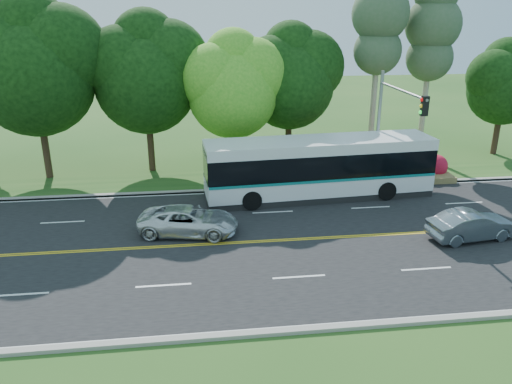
{
  "coord_description": "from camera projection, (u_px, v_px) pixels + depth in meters",
  "views": [
    {
      "loc": [
        -4.48,
        -21.18,
        10.39
      ],
      "look_at": [
        -1.6,
        2.0,
        1.78
      ],
      "focal_mm": 35.0,
      "sensor_mm": 36.0,
      "label": 1
    }
  ],
  "objects": [
    {
      "name": "suv",
      "position": [
        189.0,
        221.0,
        24.27
      ],
      "size": [
        5.14,
        3.07,
        1.34
      ],
      "primitive_type": "imported",
      "rotation": [
        0.0,
        0.0,
        1.39
      ],
      "color": "white",
      "rests_on": "road"
    },
    {
      "name": "ground",
      "position": [
        294.0,
        240.0,
        23.83
      ],
      "size": [
        120.0,
        120.0,
        0.0
      ],
      "primitive_type": "plane",
      "color": "#25501A",
      "rests_on": "ground"
    },
    {
      "name": "road",
      "position": [
        294.0,
        240.0,
        23.83
      ],
      "size": [
        60.0,
        14.0,
        0.02
      ],
      "primitive_type": "cube",
      "color": "black",
      "rests_on": "ground"
    },
    {
      "name": "lane_markings",
      "position": [
        292.0,
        239.0,
        23.81
      ],
      "size": [
        57.6,
        13.82,
        0.0
      ],
      "color": "gold",
      "rests_on": "road"
    },
    {
      "name": "transit_bus",
      "position": [
        319.0,
        169.0,
        28.72
      ],
      "size": [
        13.27,
        3.75,
        3.43
      ],
      "rotation": [
        0.0,
        0.0,
        0.07
      ],
      "color": "white",
      "rests_on": "road"
    },
    {
      "name": "curb_south",
      "position": [
        335.0,
        328.0,
        17.15
      ],
      "size": [
        60.0,
        0.3,
        0.15
      ],
      "primitive_type": "cube",
      "color": "gray",
      "rests_on": "ground"
    },
    {
      "name": "bougainvillea_hedge",
      "position": [
        380.0,
        169.0,
        32.0
      ],
      "size": [
        9.5,
        2.25,
        1.5
      ],
      "color": "#A10D34",
      "rests_on": "ground"
    },
    {
      "name": "curb_north",
      "position": [
        272.0,
        188.0,
        30.46
      ],
      "size": [
        60.0,
        0.3,
        0.15
      ],
      "primitive_type": "cube",
      "color": "gray",
      "rests_on": "ground"
    },
    {
      "name": "tree_row",
      "position": [
        182.0,
        69.0,
        32.2
      ],
      "size": [
        44.7,
        9.1,
        13.84
      ],
      "color": "#322016",
      "rests_on": "ground"
    },
    {
      "name": "grass_verge",
      "position": [
        267.0,
        179.0,
        32.19
      ],
      "size": [
        60.0,
        4.0,
        0.1
      ],
      "primitive_type": "cube",
      "color": "#25501A",
      "rests_on": "ground"
    },
    {
      "name": "sedan",
      "position": [
        472.0,
        225.0,
        23.67
      ],
      "size": [
        4.38,
        2.01,
        1.39
      ],
      "primitive_type": "imported",
      "rotation": [
        0.0,
        0.0,
        1.7
      ],
      "color": "slate",
      "rests_on": "road"
    },
    {
      "name": "traffic_signal",
      "position": [
        391.0,
        117.0,
        28.0
      ],
      "size": [
        0.42,
        6.1,
        7.0
      ],
      "color": "gray",
      "rests_on": "ground"
    }
  ]
}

